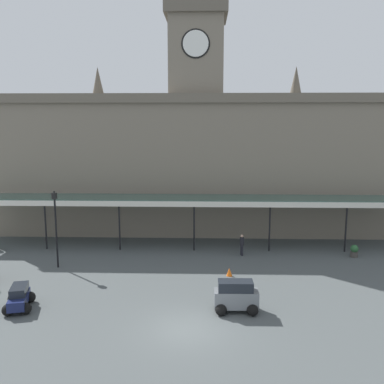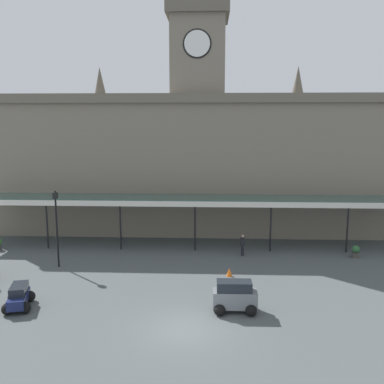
% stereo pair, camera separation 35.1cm
% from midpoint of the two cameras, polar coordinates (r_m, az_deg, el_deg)
% --- Properties ---
extents(ground_plane, '(140.00, 140.00, 0.00)m').
position_cam_midpoint_polar(ground_plane, '(22.47, -0.44, -17.94)').
color(ground_plane, '#494E4F').
extents(station_building, '(40.58, 6.83, 20.48)m').
position_cam_midpoint_polar(station_building, '(40.31, 1.03, 4.60)').
color(station_building, slate).
rests_on(station_building, ground).
extents(entrance_canopy, '(36.50, 3.26, 4.14)m').
position_cam_midpoint_polar(entrance_canopy, '(35.11, 0.77, -1.00)').
color(entrance_canopy, '#38564C').
rests_on(entrance_canopy, ground).
extents(car_navy_estate, '(1.89, 2.40, 1.27)m').
position_cam_midpoint_polar(car_navy_estate, '(26.29, -21.87, -13.08)').
color(car_navy_estate, '#19214C').
rests_on(car_navy_estate, ground).
extents(car_grey_van, '(2.41, 1.61, 1.77)m').
position_cam_midpoint_polar(car_grey_van, '(24.03, 6.19, -13.97)').
color(car_grey_van, slate).
rests_on(car_grey_van, ground).
extents(pedestrian_near_entrance, '(0.34, 0.39, 1.67)m').
position_cam_midpoint_polar(pedestrian_near_entrance, '(33.52, 7.11, -6.98)').
color(pedestrian_near_entrance, black).
rests_on(pedestrian_near_entrance, ground).
extents(victorian_lamppost, '(0.30, 0.30, 5.56)m').
position_cam_midpoint_polar(victorian_lamppost, '(31.57, -17.44, -3.68)').
color(victorian_lamppost, black).
rests_on(victorian_lamppost, ground).
extents(traffic_cone, '(0.40, 0.40, 0.56)m').
position_cam_midpoint_polar(traffic_cone, '(29.33, 5.38, -10.66)').
color(traffic_cone, orange).
rests_on(traffic_cone, ground).
extents(planter_forecourt_centre, '(0.60, 0.60, 0.96)m').
position_cam_midpoint_polar(planter_forecourt_centre, '(35.28, 21.39, -7.44)').
color(planter_forecourt_centre, '#47423D').
rests_on(planter_forecourt_centre, ground).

